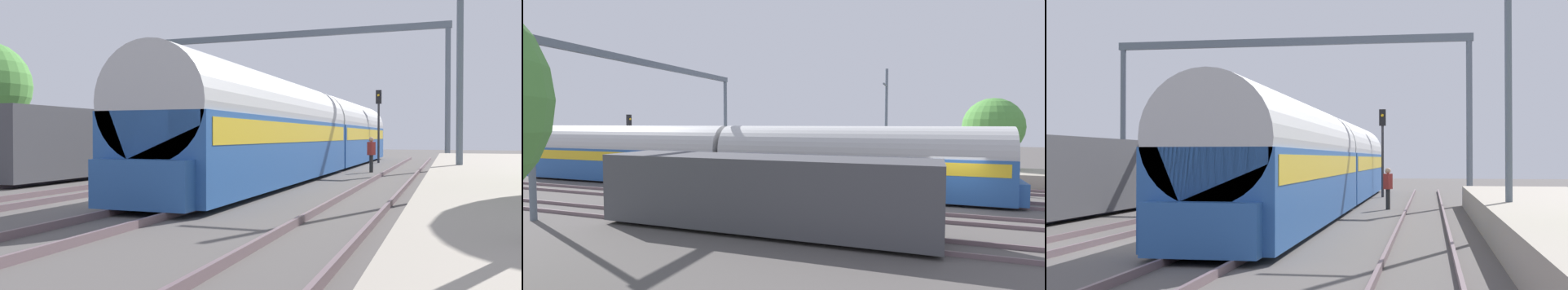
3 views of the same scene
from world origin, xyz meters
TOP-DOWN VIEW (x-y plane):
  - ground at (0.00, 0.00)m, footprint 120.00×120.00m
  - track_west at (-2.13, 0.00)m, footprint 1.52×60.00m
  - track_east at (2.13, 0.00)m, footprint 1.52×60.00m
  - track_far_east at (6.39, 0.00)m, footprint 1.52×60.00m
  - platform at (10.20, 2.00)m, footprint 4.40×28.00m
  - passenger_train at (2.13, 13.44)m, footprint 2.93×32.85m
  - freight_car at (-6.39, 7.23)m, footprint 2.80×13.00m
  - person_crossing at (4.88, 13.43)m, footprint 0.38×0.46m
  - railway_signal_far at (4.05, 22.97)m, footprint 0.36×0.30m
  - catenary_gantry at (0.00, 17.00)m, footprint 17.17×0.28m
  - catenary_pole_east_mid at (8.74, 4.26)m, footprint 1.90×0.20m

SIDE VIEW (x-z plane):
  - ground at x=0.00m, z-range 0.00..0.00m
  - track_west at x=-2.13m, z-range 0.00..0.16m
  - track_east at x=2.13m, z-range 0.00..0.16m
  - track_far_east at x=6.39m, z-range 0.00..0.16m
  - platform at x=10.20m, z-range 0.00..0.90m
  - person_crossing at x=4.88m, z-range 0.16..1.89m
  - freight_car at x=-6.39m, z-range 0.12..2.82m
  - passenger_train at x=2.13m, z-range 0.06..3.88m
  - railway_signal_far at x=4.05m, z-range 0.69..5.51m
  - catenary_pole_east_mid at x=8.74m, z-range 0.15..8.15m
  - catenary_gantry at x=0.00m, z-range 2.01..9.87m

